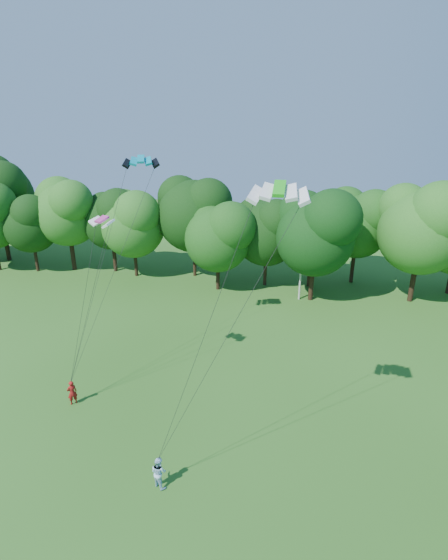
# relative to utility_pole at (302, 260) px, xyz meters

# --- Properties ---
(utility_pole) EXTENTS (1.68, 0.22, 8.41)m
(utility_pole) POSITION_rel_utility_pole_xyz_m (0.00, 0.00, 0.00)
(utility_pole) COLOR beige
(utility_pole) RESTS_ON ground
(kite_flyer_left) EXTENTS (0.77, 0.76, 1.79)m
(kite_flyer_left) POSITION_rel_utility_pole_xyz_m (-14.35, -20.73, -3.42)
(kite_flyer_left) COLOR #9F1514
(kite_flyer_left) RESTS_ON ground
(kite_flyer_right) EXTENTS (1.13, 1.05, 1.86)m
(kite_flyer_right) POSITION_rel_utility_pole_xyz_m (-6.25, -26.15, -3.39)
(kite_flyer_right) COLOR #B3DCF9
(kite_flyer_right) RESTS_ON ground
(kite_teal) EXTENTS (2.70, 1.85, 0.51)m
(kite_teal) POSITION_rel_utility_pole_xyz_m (-11.48, -12.78, 11.15)
(kite_teal) COLOR #058DA8
(kite_teal) RESTS_ON ground
(kite_green) EXTENTS (2.60, 1.15, 0.60)m
(kite_green) POSITION_rel_utility_pole_xyz_m (-0.78, -23.69, 11.30)
(kite_green) COLOR green
(kite_green) RESTS_ON ground
(kite_pink) EXTENTS (1.81, 1.33, 0.35)m
(kite_pink) POSITION_rel_utility_pole_xyz_m (-11.92, -18.62, 8.18)
(kite_pink) COLOR #C6378F
(kite_pink) RESTS_ON ground
(tree_back_center) EXTENTS (8.60, 8.60, 12.50)m
(tree_back_center) POSITION_rel_utility_pole_xyz_m (1.17, 0.16, 3.49)
(tree_back_center) COLOR #332214
(tree_back_center) RESTS_ON ground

